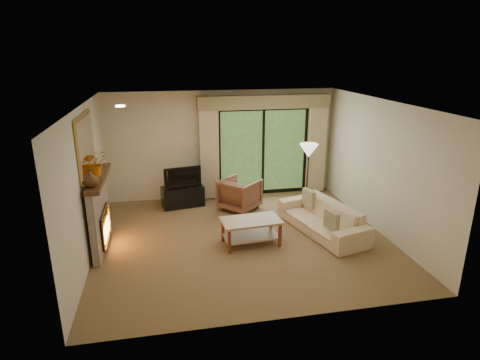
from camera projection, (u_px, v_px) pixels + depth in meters
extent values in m
plane|color=brown|center=(243.00, 238.00, 7.78)|extent=(5.50, 5.50, 0.00)
plane|color=white|center=(243.00, 103.00, 6.98)|extent=(5.50, 5.50, 0.00)
plane|color=beige|center=(223.00, 145.00, 9.71)|extent=(5.00, 0.00, 5.00)
plane|color=beige|center=(283.00, 232.00, 5.05)|extent=(5.00, 0.00, 5.00)
plane|color=beige|center=(86.00, 184.00, 6.88)|extent=(0.00, 5.00, 5.00)
plane|color=beige|center=(380.00, 167.00, 7.88)|extent=(0.00, 5.00, 5.00)
cube|color=tan|center=(209.00, 151.00, 9.53)|extent=(0.45, 0.18, 2.35)
cube|color=tan|center=(316.00, 146.00, 10.02)|extent=(0.45, 0.18, 2.35)
cube|color=#928256|center=(265.00, 102.00, 9.45)|extent=(3.20, 0.24, 0.32)
cube|color=black|center=(183.00, 196.00, 9.34)|extent=(1.01, 0.59, 0.48)
imported|color=black|center=(182.00, 177.00, 9.19)|extent=(0.86, 0.26, 0.49)
imported|color=brown|center=(240.00, 194.00, 9.11)|extent=(1.11, 1.11, 0.72)
imported|color=beige|center=(322.00, 218.00, 7.98)|extent=(1.30, 2.20, 0.60)
cube|color=brown|center=(332.00, 221.00, 7.35)|extent=(0.18, 0.37, 0.36)
cube|color=brown|center=(309.00, 198.00, 8.46)|extent=(0.18, 0.38, 0.36)
imported|color=#4A2D16|center=(90.00, 178.00, 6.48)|extent=(0.30, 0.30, 0.28)
imported|color=#BD620E|center=(94.00, 163.00, 6.98)|extent=(0.53, 0.50, 0.47)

